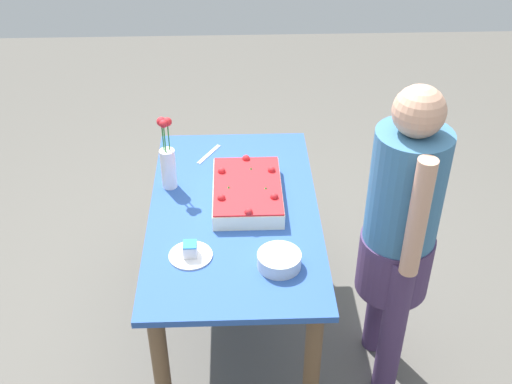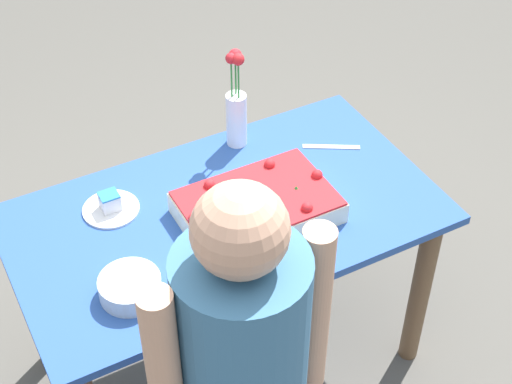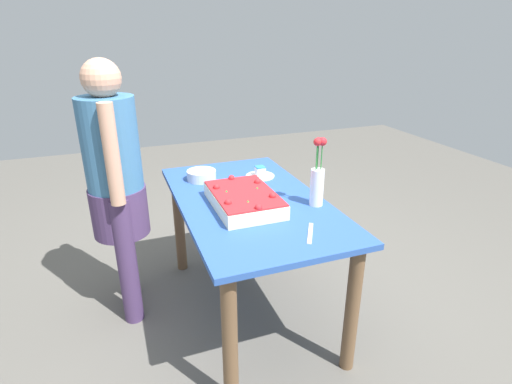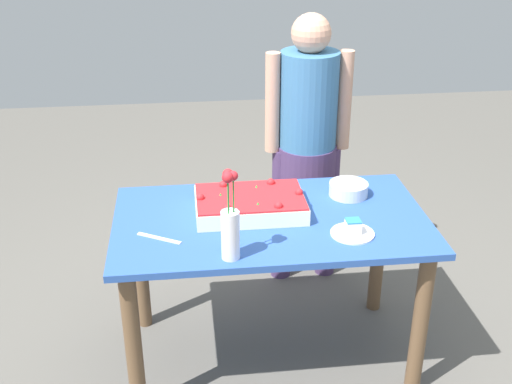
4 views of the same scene
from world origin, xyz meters
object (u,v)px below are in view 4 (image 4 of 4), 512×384
person_standing (307,136)px  sheet_cake (250,204)px  fruit_bowl (348,189)px  serving_plate_with_slice (353,230)px  cake_knife (159,238)px  flower_vase (230,225)px

person_standing → sheet_cake: bearing=-30.9°
sheet_cake → fruit_bowl: bearing=13.9°
serving_plate_with_slice → cake_knife: bearing=175.9°
serving_plate_with_slice → cake_knife: (-0.79, 0.06, -0.02)m
fruit_bowl → person_standing: person_standing is taller
serving_plate_with_slice → person_standing: bearing=91.8°
flower_vase → fruit_bowl: bearing=39.5°
flower_vase → person_standing: (0.49, 0.99, -0.04)m
sheet_cake → serving_plate_with_slice: sheet_cake is taller
serving_plate_with_slice → flower_vase: (-0.51, -0.12, 0.12)m
flower_vase → cake_knife: bearing=147.2°
serving_plate_with_slice → fruit_bowl: (0.07, 0.36, 0.01)m
cake_knife → fruit_bowl: size_ratio=1.12×
sheet_cake → person_standing: 0.73m
serving_plate_with_slice → cake_knife: serving_plate_with_slice is taller
flower_vase → person_standing: size_ratio=0.25×
serving_plate_with_slice → person_standing: (-0.03, 0.87, 0.09)m
sheet_cake → fruit_bowl: (0.47, 0.12, -0.01)m
flower_vase → person_standing: 1.10m
sheet_cake → flower_vase: flower_vase is taller
person_standing → cake_knife: bearing=-43.5°
serving_plate_with_slice → sheet_cake: bearing=148.4°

